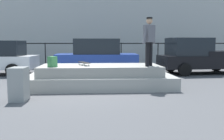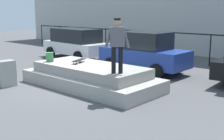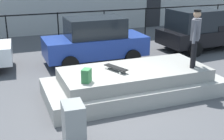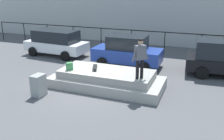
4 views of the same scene
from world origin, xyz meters
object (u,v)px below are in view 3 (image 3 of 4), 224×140
Objects in this scene: skateboard at (116,68)px; skateboarder at (195,35)px; backpack at (86,76)px; car_black_pickup_far at (203,29)px; car_blue_sedan_mid at (95,41)px; utility_box at (74,124)px.

skateboarder is at bearing -11.55° from skateboard.
backpack is 0.08× the size of car_black_pickup_far.
car_blue_sedan_mid reaches higher than backpack.
skateboarder reaches higher than car_blue_sedan_mid.
car_black_pickup_far is at bearing 49.62° from skateboarder.
skateboard is 0.21× the size of car_blue_sedan_mid.
utility_box reaches higher than skateboard.
skateboarder reaches higher than backpack.
car_blue_sedan_mid is 5.97m from utility_box.
skateboarder is 1.78× the size of utility_box.
skateboarder reaches higher than utility_box.
car_blue_sedan_mid is 0.88× the size of car_black_pickup_far.
skateboarder is at bearing -65.36° from car_blue_sedan_mid.
car_black_pickup_far reaches higher than car_blue_sedan_mid.
skateboard is 0.18× the size of car_black_pickup_far.
skateboard is at bearing -98.14° from car_blue_sedan_mid.
backpack is at bearing -151.77° from skateboard.
utility_box is at bearing -170.56° from backpack.
skateboarder is 2.53m from skateboard.
car_black_pickup_far reaches higher than skateboard.
backpack is 0.38× the size of utility_box.
skateboarder is at bearing 23.68° from utility_box.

